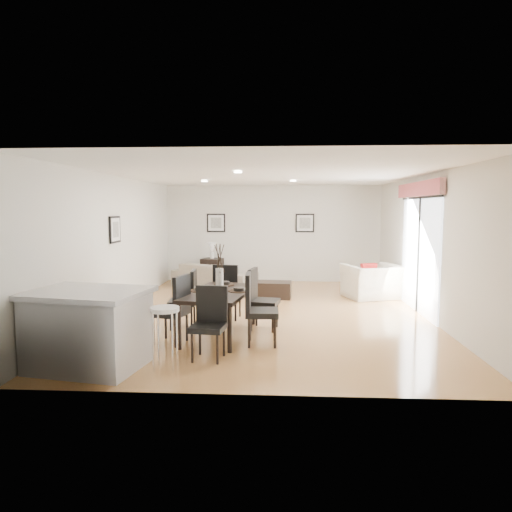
# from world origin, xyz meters

# --- Properties ---
(ground) EXTENTS (8.00, 8.00, 0.00)m
(ground) POSITION_xyz_m (0.00, 0.00, 0.00)
(ground) COLOR tan
(ground) RESTS_ON ground
(wall_back) EXTENTS (6.00, 0.04, 2.70)m
(wall_back) POSITION_xyz_m (0.00, 4.00, 1.35)
(wall_back) COLOR silver
(wall_back) RESTS_ON ground
(wall_front) EXTENTS (6.00, 0.04, 2.70)m
(wall_front) POSITION_xyz_m (0.00, -4.00, 1.35)
(wall_front) COLOR silver
(wall_front) RESTS_ON ground
(wall_left) EXTENTS (0.04, 8.00, 2.70)m
(wall_left) POSITION_xyz_m (-3.00, 0.00, 1.35)
(wall_left) COLOR silver
(wall_left) RESTS_ON ground
(wall_right) EXTENTS (0.04, 8.00, 2.70)m
(wall_right) POSITION_xyz_m (3.00, 0.00, 1.35)
(wall_right) COLOR silver
(wall_right) RESTS_ON ground
(ceiling) EXTENTS (6.00, 8.00, 0.02)m
(ceiling) POSITION_xyz_m (0.00, 0.00, 2.70)
(ceiling) COLOR white
(ceiling) RESTS_ON wall_back
(sofa) EXTENTS (2.32, 1.66, 0.63)m
(sofa) POSITION_xyz_m (-1.49, 2.82, 0.32)
(sofa) COLOR gray
(sofa) RESTS_ON ground
(armchair) EXTENTS (1.45, 1.35, 0.77)m
(armchair) POSITION_xyz_m (2.34, 1.63, 0.39)
(armchair) COLOR silver
(armchair) RESTS_ON ground
(dining_table) EXTENTS (1.13, 1.87, 0.73)m
(dining_table) POSITION_xyz_m (-0.74, -1.67, 0.66)
(dining_table) COLOR black
(dining_table) RESTS_ON ground
(dining_chair_wnear) EXTENTS (0.58, 0.58, 1.06)m
(dining_chair_wnear) POSITION_xyz_m (-1.36, -2.13, 0.59)
(dining_chair_wnear) COLOR black
(dining_chair_wnear) RESTS_ON ground
(dining_chair_wfar) EXTENTS (0.48, 0.48, 1.01)m
(dining_chair_wfar) POSITION_xyz_m (-1.36, -1.22, 0.56)
(dining_chair_wfar) COLOR black
(dining_chair_wfar) RESTS_ON ground
(dining_chair_enear) EXTENTS (0.50, 0.50, 1.09)m
(dining_chair_enear) POSITION_xyz_m (-0.13, -2.11, 0.61)
(dining_chair_enear) COLOR black
(dining_chair_enear) RESTS_ON ground
(dining_chair_efar) EXTENTS (0.55, 0.55, 1.04)m
(dining_chair_efar) POSITION_xyz_m (-0.12, -1.21, 0.58)
(dining_chair_efar) COLOR black
(dining_chair_efar) RESTS_ON ground
(dining_chair_head) EXTENTS (0.50, 0.50, 0.99)m
(dining_chair_head) POSITION_xyz_m (-0.73, -2.76, 0.55)
(dining_chair_head) COLOR black
(dining_chair_head) RESTS_ON ground
(dining_chair_foot) EXTENTS (0.52, 0.52, 1.04)m
(dining_chair_foot) POSITION_xyz_m (-0.75, -0.58, 0.58)
(dining_chair_foot) COLOR black
(dining_chair_foot) RESTS_ON ground
(vase) EXTENTS (0.99, 1.52, 0.77)m
(vase) POSITION_xyz_m (-0.74, -1.67, 1.05)
(vase) COLOR white
(vase) RESTS_ON dining_table
(coffee_table) EXTENTS (0.98, 0.63, 0.37)m
(coffee_table) POSITION_xyz_m (0.01, 1.55, 0.19)
(coffee_table) COLOR black
(coffee_table) RESTS_ON ground
(side_table) EXTENTS (0.63, 0.63, 0.67)m
(side_table) POSITION_xyz_m (-1.67, 3.65, 0.34)
(side_table) COLOR black
(side_table) RESTS_ON ground
(table_lamp) EXTENTS (0.23, 0.23, 0.44)m
(table_lamp) POSITION_xyz_m (-1.67, 3.65, 0.96)
(table_lamp) COLOR white
(table_lamp) RESTS_ON side_table
(cushion) EXTENTS (0.39, 0.25, 0.38)m
(cushion) POSITION_xyz_m (2.23, 1.52, 0.63)
(cushion) COLOR #A21614
(cushion) RESTS_ON armchair
(kitchen_island) EXTENTS (1.62, 1.35, 1.01)m
(kitchen_island) POSITION_xyz_m (-2.23, -3.23, 0.51)
(kitchen_island) COLOR silver
(kitchen_island) RESTS_ON ground
(bar_stool) EXTENTS (0.37, 0.37, 0.81)m
(bar_stool) POSITION_xyz_m (-1.23, -3.23, 0.69)
(bar_stool) COLOR silver
(bar_stool) RESTS_ON ground
(framed_print_back_left) EXTENTS (0.52, 0.04, 0.52)m
(framed_print_back_left) POSITION_xyz_m (-1.60, 3.97, 1.65)
(framed_print_back_left) COLOR black
(framed_print_back_left) RESTS_ON wall_back
(framed_print_back_right) EXTENTS (0.52, 0.04, 0.52)m
(framed_print_back_right) POSITION_xyz_m (0.90, 3.97, 1.65)
(framed_print_back_right) COLOR black
(framed_print_back_right) RESTS_ON wall_back
(framed_print_left_wall) EXTENTS (0.04, 0.52, 0.52)m
(framed_print_left_wall) POSITION_xyz_m (-2.97, -0.20, 1.65)
(framed_print_left_wall) COLOR black
(framed_print_left_wall) RESTS_ON wall_left
(sliding_door) EXTENTS (0.12, 2.70, 2.57)m
(sliding_door) POSITION_xyz_m (2.96, 0.30, 1.66)
(sliding_door) COLOR white
(sliding_door) RESTS_ON wall_right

